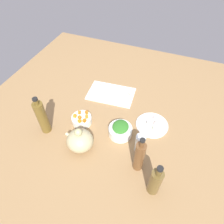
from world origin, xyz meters
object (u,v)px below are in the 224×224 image
object	(u,v)px
bottle_0	(139,156)
bottle_1	(155,181)
bottle_2	(42,117)
teapot	(80,140)
bowl_greens	(120,131)
drinking_glass_0	(140,143)
plate_tofu	(152,125)
cutting_board	(111,94)
bowl_carrots	(82,120)

from	to	relation	value
bottle_0	bottle_1	distance (cm)	14.57
bottle_2	teapot	bearing A→B (deg)	172.86
teapot	bottle_2	world-z (taller)	bottle_2
bowl_greens	bottle_2	size ratio (longest dim) A/B	0.52
drinking_glass_0	plate_tofu	bearing A→B (deg)	-98.34
teapot	bottle_0	bearing A→B (deg)	179.53
cutting_board	bowl_greens	distance (cm)	37.72
bottle_0	drinking_glass_0	size ratio (longest dim) A/B	2.07
bowl_carrots	teapot	size ratio (longest dim) A/B	0.75
bowl_greens	teapot	size ratio (longest dim) A/B	0.85
cutting_board	bottle_2	xyz separation A→B (cm)	(26.51, 46.47, 11.97)
bowl_greens	cutting_board	bearing A→B (deg)	-59.68
drinking_glass_0	teapot	bearing A→B (deg)	18.05
bottle_1	bottle_2	world-z (taller)	bottle_2
bottle_1	bottle_2	size ratio (longest dim) A/B	0.84
bottle_1	cutting_board	bearing A→B (deg)	-52.15
cutting_board	plate_tofu	xyz separation A→B (cm)	(-36.24, 18.49, 0.10)
cutting_board	drinking_glass_0	xyz separation A→B (cm)	(-33.24, 38.97, 5.91)
plate_tofu	teapot	world-z (taller)	teapot
teapot	cutting_board	bearing A→B (deg)	-89.98
cutting_board	bowl_carrots	size ratio (longest dim) A/B	2.64
bowl_greens	bowl_carrots	world-z (taller)	bowl_greens
bottle_0	bottle_2	distance (cm)	62.18
bottle_2	drinking_glass_0	world-z (taller)	bottle_2
cutting_board	bottle_1	world-z (taller)	bottle_1
teapot	bottle_0	world-z (taller)	bottle_0
bottle_0	bottle_1	size ratio (longest dim) A/B	1.11
bowl_carrots	bottle_1	bearing A→B (deg)	153.50
bowl_greens	bowl_carrots	bearing A→B (deg)	0.21
bottle_1	drinking_glass_0	world-z (taller)	bottle_1
bottle_2	bottle_0	bearing A→B (deg)	176.66
bowl_carrots	bottle_2	distance (cm)	25.16
cutting_board	bottle_0	distance (cm)	62.37
bottle_2	plate_tofu	bearing A→B (deg)	-155.97
bowl_greens	drinking_glass_0	size ratio (longest dim) A/B	1.15
bottle_2	bottle_1	bearing A→B (deg)	169.71
bottle_1	bottle_2	bearing A→B (deg)	-10.29
bowl_carrots	bottle_0	bearing A→B (deg)	158.10
bowl_greens	bottle_1	distance (cm)	39.22
cutting_board	bottle_0	bearing A→B (deg)	125.36
bottle_1	drinking_glass_0	xyz separation A→B (cm)	(13.16, -20.74, -3.45)
bottle_0	teapot	bearing A→B (deg)	-0.47
bowl_carrots	teapot	bearing A→B (deg)	115.00
bottle_0	drinking_glass_0	xyz separation A→B (cm)	(2.31, -11.12, -4.92)
bottle_1	drinking_glass_0	size ratio (longest dim) A/B	1.86
cutting_board	bowl_greens	world-z (taller)	bowl_greens
bottle_0	bottle_1	bearing A→B (deg)	138.43
bowl_greens	plate_tofu	bearing A→B (deg)	-140.95
cutting_board	bowl_carrots	xyz separation A→B (cm)	(8.01, 32.58, 2.08)
teapot	bottle_0	distance (cm)	35.85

